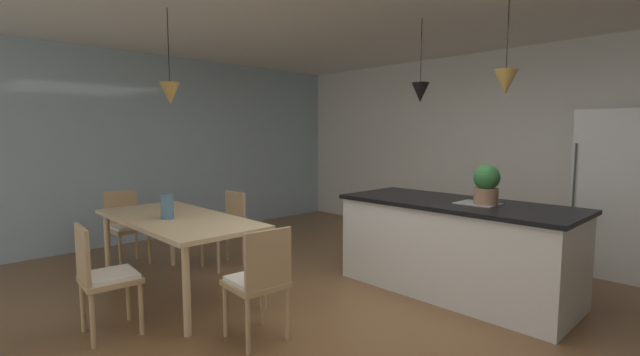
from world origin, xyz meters
name	(u,v)px	position (x,y,z in m)	size (l,w,h in m)	color
ground_plane	(373,322)	(0.00, 0.00, -0.02)	(10.00, 8.40, 0.04)	brown
wall_back_kitchen	(530,149)	(0.00, 3.26, 1.35)	(10.00, 0.12, 2.70)	white
window_wall_left_glazing	(161,148)	(-4.06, 0.00, 1.35)	(0.06, 8.40, 2.70)	#9EB7C6
dining_table	(177,224)	(-1.70, -0.90, 0.69)	(1.94, 0.88, 0.76)	#D1B284
chair_near_right	(103,275)	(-1.27, -1.71, 0.47)	(0.43, 0.43, 0.87)	tan
chair_far_left	(226,226)	(-2.14, -0.09, 0.47)	(0.41, 0.41, 0.87)	tan
chair_window_end	(126,225)	(-3.04, -0.90, 0.47)	(0.42, 0.42, 0.87)	tan
chair_kitchen_end	(259,279)	(-0.36, -0.91, 0.47)	(0.43, 0.43, 0.87)	tan
kitchen_island	(455,246)	(0.14, 1.08, 0.46)	(2.22, 0.95, 0.91)	silver
refrigerator	(617,193)	(1.09, 2.86, 0.91)	(0.76, 0.67, 1.81)	silver
pendant_over_table	(170,93)	(-1.71, -0.92, 1.93)	(0.18, 0.18, 0.88)	black
pendant_over_island_main	(420,92)	(-0.29, 1.08, 1.97)	(0.18, 0.18, 0.83)	black
pendant_over_island_aux	(506,82)	(0.57, 1.08, 2.00)	(0.20, 0.20, 0.81)	black
potted_plant_on_island	(486,184)	(0.43, 1.08, 1.09)	(0.23, 0.23, 0.37)	#8C664C
vase_on_dining_table	(167,206)	(-1.67, -1.01, 0.88)	(0.12, 0.12, 0.23)	slate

